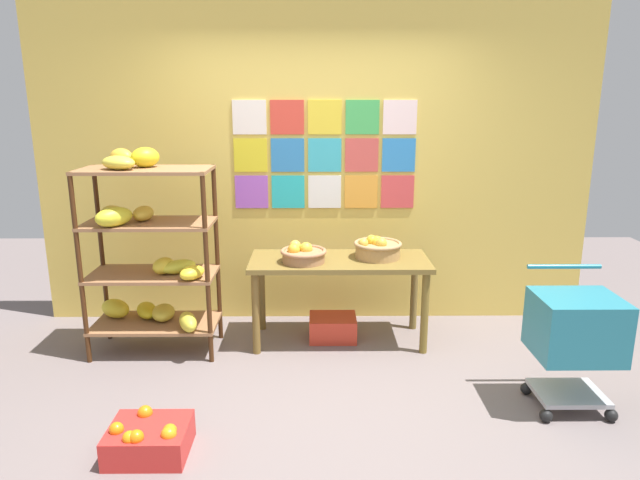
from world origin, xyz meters
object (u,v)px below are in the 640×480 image
object	(u,v)px
banana_shelf_unit	(147,248)
orange_crate_foreground	(149,439)
fruit_basket_back_left	(303,254)
produce_crate_under_table	(333,327)
shopping_cart	(575,331)
display_table	(339,270)
fruit_basket_right	(377,248)

from	to	relation	value
banana_shelf_unit	orange_crate_foreground	xyz separation A→B (m)	(0.35, -1.36, -0.74)
fruit_basket_back_left	produce_crate_under_table	xyz separation A→B (m)	(0.24, 0.11, -0.67)
orange_crate_foreground	shopping_cart	distance (m)	2.64
display_table	fruit_basket_back_left	distance (m)	0.34
banana_shelf_unit	fruit_basket_right	distance (m)	1.79
produce_crate_under_table	orange_crate_foreground	xyz separation A→B (m)	(-1.08, -1.57, -0.00)
banana_shelf_unit	produce_crate_under_table	distance (m)	1.62
fruit_basket_right	produce_crate_under_table	bearing A→B (deg)	-179.62
fruit_basket_back_left	produce_crate_under_table	size ratio (longest dim) A/B	0.94
produce_crate_under_table	fruit_basket_back_left	bearing A→B (deg)	-154.94
banana_shelf_unit	produce_crate_under_table	world-z (taller)	banana_shelf_unit
display_table	fruit_basket_back_left	world-z (taller)	fruit_basket_back_left
fruit_basket_right	fruit_basket_back_left	size ratio (longest dim) A/B	1.07
fruit_basket_right	fruit_basket_back_left	bearing A→B (deg)	-169.01
orange_crate_foreground	shopping_cart	world-z (taller)	shopping_cart
orange_crate_foreground	shopping_cart	bearing A→B (deg)	10.47
banana_shelf_unit	fruit_basket_back_left	bearing A→B (deg)	4.48
produce_crate_under_table	fruit_basket_right	bearing A→B (deg)	0.38
display_table	orange_crate_foreground	xyz separation A→B (m)	(-1.13, -1.53, -0.51)
fruit_basket_back_left	produce_crate_under_table	world-z (taller)	fruit_basket_back_left
fruit_basket_right	produce_crate_under_table	size ratio (longest dim) A/B	1.00
banana_shelf_unit	orange_crate_foreground	world-z (taller)	banana_shelf_unit
produce_crate_under_table	shopping_cart	world-z (taller)	shopping_cart
orange_crate_foreground	fruit_basket_right	bearing A→B (deg)	47.63
fruit_basket_back_left	orange_crate_foreground	world-z (taller)	fruit_basket_back_left
fruit_basket_back_left	shopping_cart	xyz separation A→B (m)	(1.73, -0.98, -0.23)
fruit_basket_right	banana_shelf_unit	bearing A→B (deg)	-173.32
fruit_basket_back_left	shopping_cart	bearing A→B (deg)	-29.56
display_table	produce_crate_under_table	distance (m)	0.51
display_table	fruit_basket_right	world-z (taller)	fruit_basket_right
fruit_basket_back_left	display_table	bearing A→B (deg)	15.37
shopping_cart	fruit_basket_right	bearing A→B (deg)	149.70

